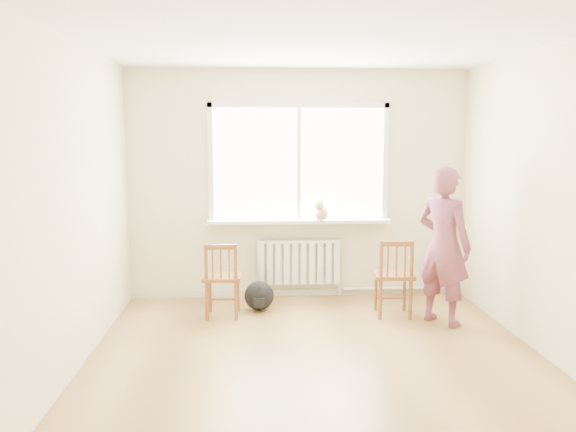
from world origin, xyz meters
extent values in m
plane|color=#A98145|center=(0.00, 0.00, 0.00)|extent=(4.50, 4.50, 0.00)
plane|color=white|center=(0.00, 0.00, 2.70)|extent=(4.50, 4.50, 0.00)
cube|color=beige|center=(0.00, 2.25, 1.35)|extent=(4.00, 0.01, 2.70)
cube|color=white|center=(0.00, 2.23, 1.60)|extent=(2.00, 0.02, 1.30)
cube|color=white|center=(0.00, 2.21, 2.28)|extent=(2.12, 0.05, 0.06)
cube|color=white|center=(-1.03, 2.21, 1.60)|extent=(0.06, 0.05, 1.42)
cube|color=white|center=(1.03, 2.21, 1.60)|extent=(0.06, 0.05, 1.42)
cube|color=white|center=(0.00, 2.21, 1.60)|extent=(0.04, 0.05, 1.30)
cube|color=white|center=(0.00, 2.14, 0.93)|extent=(2.15, 0.22, 0.04)
cube|color=white|center=(0.00, 2.20, 0.43)|extent=(1.00, 0.02, 0.55)
cube|color=white|center=(0.00, 2.15, 0.43)|extent=(1.00, 0.10, 0.51)
cube|color=white|center=(0.00, 2.15, 0.69)|extent=(1.00, 0.12, 0.03)
cylinder|color=silver|center=(1.25, 2.19, 0.08)|extent=(1.40, 0.04, 0.04)
cube|color=beige|center=(0.00, 2.23, 0.04)|extent=(4.00, 0.03, 0.08)
cube|color=brown|center=(-0.88, 1.51, 0.43)|extent=(0.42, 0.40, 0.04)
cylinder|color=brown|center=(-0.72, 1.66, 0.22)|extent=(0.03, 0.03, 0.43)
cylinder|color=brown|center=(-1.02, 1.67, 0.22)|extent=(0.03, 0.03, 0.43)
cylinder|color=brown|center=(-0.73, 1.35, 0.22)|extent=(0.03, 0.03, 0.43)
cylinder|color=brown|center=(-1.03, 1.36, 0.22)|extent=(0.03, 0.03, 0.43)
cylinder|color=brown|center=(-0.73, 1.35, 0.41)|extent=(0.04, 0.04, 0.81)
cylinder|color=brown|center=(-1.03, 1.36, 0.41)|extent=(0.04, 0.04, 0.81)
cube|color=brown|center=(-0.88, 1.36, 0.79)|extent=(0.33, 0.05, 0.05)
cylinder|color=brown|center=(-0.79, 1.35, 0.61)|extent=(0.02, 0.02, 0.33)
cylinder|color=brown|center=(-0.88, 1.36, 0.61)|extent=(0.02, 0.02, 0.33)
cylinder|color=brown|center=(-0.97, 1.36, 0.61)|extent=(0.02, 0.02, 0.33)
cube|color=brown|center=(0.96, 1.43, 0.45)|extent=(0.44, 0.43, 0.04)
cylinder|color=brown|center=(1.13, 1.57, 0.22)|extent=(0.04, 0.04, 0.45)
cylinder|color=brown|center=(0.81, 1.60, 0.22)|extent=(0.04, 0.04, 0.45)
cylinder|color=brown|center=(1.11, 1.26, 0.22)|extent=(0.04, 0.04, 0.45)
cylinder|color=brown|center=(0.79, 1.28, 0.22)|extent=(0.04, 0.04, 0.45)
cylinder|color=brown|center=(1.11, 1.26, 0.42)|extent=(0.04, 0.04, 0.84)
cylinder|color=brown|center=(0.79, 1.28, 0.42)|extent=(0.04, 0.04, 0.84)
cube|color=brown|center=(0.95, 1.27, 0.81)|extent=(0.34, 0.06, 0.05)
cylinder|color=brown|center=(1.04, 1.26, 0.64)|extent=(0.02, 0.02, 0.34)
cylinder|color=brown|center=(0.95, 1.27, 0.64)|extent=(0.02, 0.02, 0.34)
cylinder|color=brown|center=(0.86, 1.27, 0.64)|extent=(0.02, 0.02, 0.34)
imported|color=#D04548|center=(1.40, 1.14, 0.81)|extent=(0.68, 0.71, 1.63)
ellipsoid|color=beige|center=(0.25, 2.07, 1.04)|extent=(0.24, 0.29, 0.18)
sphere|color=beige|center=(0.22, 1.96, 1.14)|extent=(0.10, 0.10, 0.10)
cone|color=beige|center=(0.19, 1.96, 1.19)|extent=(0.03, 0.03, 0.04)
cone|color=beige|center=(0.24, 1.95, 1.19)|extent=(0.03, 0.03, 0.04)
cylinder|color=beige|center=(0.30, 2.19, 0.99)|extent=(0.08, 0.17, 0.02)
cylinder|color=beige|center=(0.20, 1.99, 1.00)|extent=(0.02, 0.02, 0.09)
cylinder|color=beige|center=(0.25, 1.97, 1.00)|extent=(0.02, 0.02, 0.09)
ellipsoid|color=black|center=(-0.48, 1.68, 0.16)|extent=(0.40, 0.36, 0.33)
camera|label=1|loc=(-0.54, -4.37, 1.92)|focal=35.00mm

